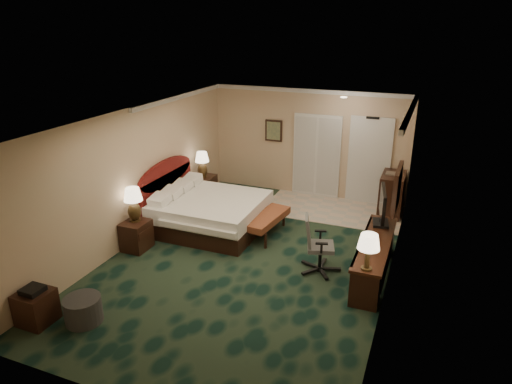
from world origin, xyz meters
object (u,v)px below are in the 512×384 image
at_px(bed, 211,213).
at_px(side_table, 36,307).
at_px(desk_chair, 321,244).
at_px(minibar, 392,194).
at_px(nightstand_far, 203,189).
at_px(ottoman, 83,310).
at_px(nightstand_near, 136,235).
at_px(bed_bench, 267,225).
at_px(lamp_near, 134,204).
at_px(desk, 374,258).
at_px(lamp_far, 202,165).
at_px(tv, 382,207).

height_order(bed, side_table, bed).
bearing_deg(bed, desk_chair, -18.85).
bearing_deg(minibar, side_table, -125.60).
xyz_separation_m(nightstand_far, ottoman, (0.61, -4.96, -0.13)).
distance_m(nightstand_near, bed_bench, 2.66).
bearing_deg(ottoman, nightstand_near, 106.10).
bearing_deg(lamp_near, ottoman, -73.55).
distance_m(bed, desk_chair, 2.80).
xyz_separation_m(lamp_near, side_table, (0.05, -2.57, -0.66)).
bearing_deg(side_table, desk, 35.96).
bearing_deg(nightstand_near, side_table, -89.62).
xyz_separation_m(lamp_far, desk_chair, (3.50, -2.15, -0.45)).
relative_size(lamp_far, side_table, 1.23).
relative_size(bed, desk_chair, 2.03).
bearing_deg(lamp_far, desk_chair, -31.63).
bearing_deg(desk, bed, 168.95).
distance_m(tv, desk_chair, 1.39).
bearing_deg(desk, lamp_near, -171.64).
distance_m(desk_chair, minibar, 3.27).
bearing_deg(nightstand_far, desk_chair, -31.91).
distance_m(bed_bench, desk_chair, 1.75).
xyz_separation_m(bed_bench, minibar, (2.28, 2.14, 0.26)).
xyz_separation_m(side_table, minibar, (4.43, 6.18, 0.23)).
height_order(nightstand_near, lamp_far, lamp_far).
bearing_deg(tv, bed, 171.16).
height_order(lamp_near, tv, tv).
distance_m(desk, desk_chair, 0.96).
distance_m(tv, minibar, 2.27).
bearing_deg(ottoman, tv, 44.21).
bearing_deg(nightstand_near, nightstand_far, 89.31).
bearing_deg(desk_chair, nightstand_near, 171.81).
bearing_deg(minibar, tv, -89.56).
xyz_separation_m(tv, desk_chair, (-0.90, -0.95, -0.49)).
xyz_separation_m(bed, lamp_near, (-0.96, -1.36, 0.58)).
bearing_deg(minibar, nightstand_far, -167.79).
bearing_deg(nightstand_near, lamp_near, 118.85).
bearing_deg(minibar, bed, -147.40).
bearing_deg(desk, desk_chair, -167.26).
distance_m(lamp_far, side_table, 5.24).
bearing_deg(bed_bench, nightstand_far, 158.30).
height_order(nightstand_far, ottoman, nightstand_far).
distance_m(bed_bench, side_table, 4.58).
height_order(lamp_far, desk, lamp_far).
bearing_deg(desk, tv, 91.40).
height_order(bed_bench, desk_chair, desk_chair).
bearing_deg(tv, ottoman, -145.44).
bearing_deg(minibar, lamp_far, -167.15).
xyz_separation_m(lamp_near, minibar, (4.48, 3.61, -0.44)).
distance_m(lamp_far, tv, 4.56).
xyz_separation_m(nightstand_far, minibar, (4.41, 0.95, 0.15)).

